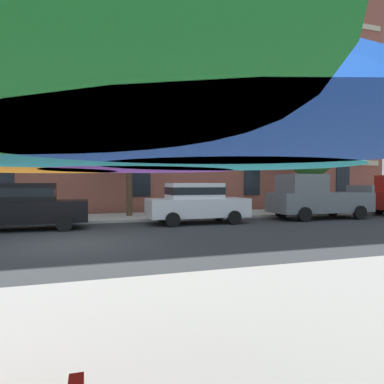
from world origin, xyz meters
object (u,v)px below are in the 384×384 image
street_tree_right (313,151)px  sedan_white (196,202)px  pickup_gray (316,198)px  street_tree_middle (125,143)px  sedan_black (25,205)px

street_tree_right → sedan_white: bearing=-161.5°
sedan_white → pickup_gray: bearing=0.0°
sedan_white → street_tree_right: 9.03m
street_tree_middle → street_tree_right: (10.86, -0.66, -0.18)m
sedan_white → street_tree_right: size_ratio=0.84×
pickup_gray → street_tree_middle: bearing=159.2°
pickup_gray → sedan_white: bearing=-180.0°
pickup_gray → street_tree_middle: street_tree_middle is taller
sedan_white → sedan_black: bearing=180.0°
pickup_gray → street_tree_right: size_ratio=0.97×
pickup_gray → street_tree_right: 4.24m
sedan_white → street_tree_right: bearing=18.5°
pickup_gray → street_tree_middle: size_ratio=0.99×
street_tree_right → pickup_gray: bearing=-124.9°
sedan_black → pickup_gray: bearing=0.0°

